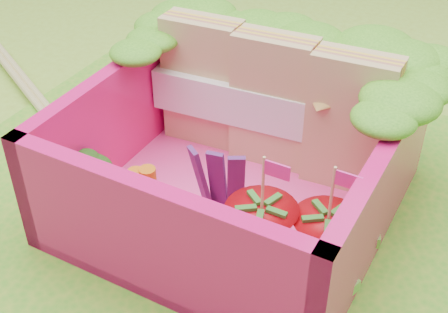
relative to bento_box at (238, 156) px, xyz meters
name	(u,v)px	position (x,y,z in m)	size (l,w,h in m)	color
ground	(202,211)	(-0.13, -0.09, -0.31)	(14.00, 14.00, 0.00)	#8BB031
placemat	(202,209)	(-0.13, -0.09, -0.29)	(2.60, 2.60, 0.03)	#53B027
bento_floor	(237,201)	(0.00, 0.00, -0.25)	(1.30, 1.30, 0.05)	#FF41A0
bento_box	(238,156)	(0.00, 0.00, 0.00)	(1.30, 1.30, 0.55)	#E8136E
lettuce_ruffle	(289,41)	(0.00, 0.48, 0.33)	(1.43, 0.83, 0.11)	#2F8818
sandwich_stack	(274,102)	(0.01, 0.34, 0.09)	(1.17, 0.27, 0.64)	tan
broccoli	(95,170)	(-0.52, -0.33, -0.05)	(0.34, 0.34, 0.25)	#689849
carrot_sticks	(144,196)	(-0.27, -0.33, -0.09)	(0.11, 0.09, 0.28)	orange
purple_wedges	(219,185)	(0.00, -0.17, -0.04)	(0.20, 0.09, 0.38)	#581B61
strawberry_left	(260,235)	(0.27, -0.31, -0.08)	(0.28, 0.28, 0.52)	red
strawberry_right	(325,245)	(0.50, -0.24, -0.08)	(0.27, 0.27, 0.51)	red
snap_peas	(301,253)	(0.40, -0.21, -0.20)	(0.59, 0.55, 0.05)	#68BE3B
chopsticks	(60,128)	(-1.09, 0.07, -0.25)	(2.16, 1.16, 0.04)	tan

